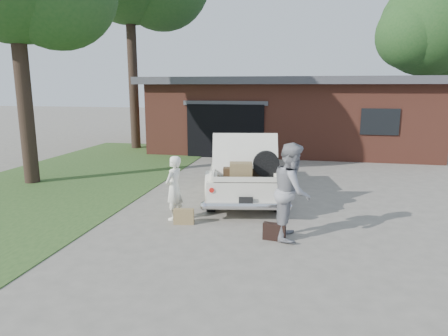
# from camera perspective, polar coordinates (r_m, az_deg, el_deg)

# --- Properties ---
(ground) EXTENTS (90.00, 90.00, 0.00)m
(ground) POSITION_cam_1_polar(r_m,az_deg,el_deg) (8.78, -0.81, -7.83)
(ground) COLOR gray
(ground) RESTS_ON ground
(grass_strip) EXTENTS (6.00, 16.00, 0.02)m
(grass_strip) POSITION_cam_1_polar(r_m,az_deg,el_deg) (13.59, -21.10, -1.56)
(grass_strip) COLOR #2D4C1E
(grass_strip) RESTS_ON ground
(house) EXTENTS (12.80, 7.80, 3.30)m
(house) POSITION_cam_1_polar(r_m,az_deg,el_deg) (19.61, 9.45, 7.79)
(house) COLOR brown
(house) RESTS_ON ground
(tree_right) EXTENTS (5.90, 5.13, 8.58)m
(tree_right) POSITION_cam_1_polar(r_m,az_deg,el_deg) (25.03, 27.38, 16.86)
(tree_right) COLOR #38281E
(tree_right) RESTS_ON ground
(sedan) EXTENTS (2.61, 4.92, 1.83)m
(sedan) POSITION_cam_1_polar(r_m,az_deg,el_deg) (10.84, 2.82, -0.30)
(sedan) COLOR white
(sedan) RESTS_ON ground
(woman_left) EXTENTS (0.45, 0.59, 1.43)m
(woman_left) POSITION_cam_1_polar(r_m,az_deg,el_deg) (8.89, -7.16, -2.84)
(woman_left) COLOR white
(woman_left) RESTS_ON ground
(woman_right) EXTENTS (0.73, 0.93, 1.88)m
(woman_right) POSITION_cam_1_polar(r_m,az_deg,el_deg) (7.82, 9.69, -3.25)
(woman_right) COLOR gray
(woman_right) RESTS_ON ground
(suitcase_left) EXTENTS (0.45, 0.21, 0.34)m
(suitcase_left) POSITION_cam_1_polar(r_m,az_deg,el_deg) (8.69, -5.77, -6.91)
(suitcase_left) COLOR #9E8350
(suitcase_left) RESTS_ON ground
(suitcase_right) EXTENTS (0.45, 0.20, 0.33)m
(suitcase_right) POSITION_cam_1_polar(r_m,az_deg,el_deg) (7.85, 7.19, -9.02)
(suitcase_right) COLOR black
(suitcase_right) RESTS_ON ground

